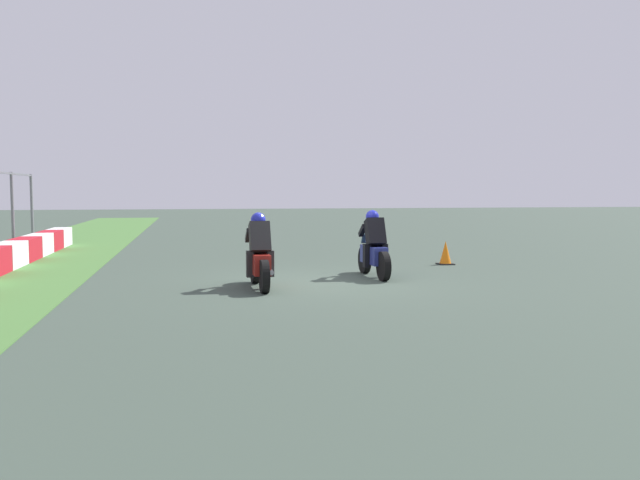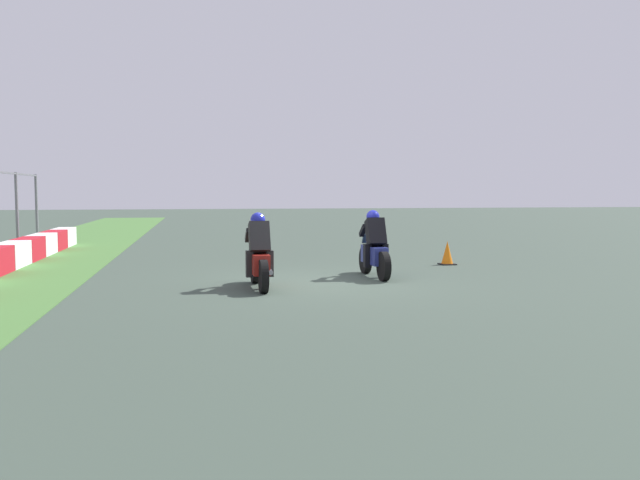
% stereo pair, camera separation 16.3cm
% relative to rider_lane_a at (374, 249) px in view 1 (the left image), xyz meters
% --- Properties ---
extents(ground_plane, '(120.00, 120.00, 0.00)m').
position_rel_rider_lane_a_xyz_m(ground_plane, '(-0.65, 1.37, -0.62)').
color(ground_plane, '#3B493E').
extents(rider_lane_a, '(2.04, 0.55, 1.51)m').
position_rel_rider_lane_a_xyz_m(rider_lane_a, '(0.00, 0.00, 0.00)').
color(rider_lane_a, black).
rests_on(rider_lane_a, ground_plane).
extents(rider_lane_b, '(2.04, 0.55, 1.51)m').
position_rel_rider_lane_a_xyz_m(rider_lane_b, '(-1.20, 2.72, 0.00)').
color(rider_lane_b, black).
rests_on(rider_lane_b, ground_plane).
extents(traffic_cone, '(0.40, 0.40, 0.62)m').
position_rel_rider_lane_a_xyz_m(traffic_cone, '(2.07, -2.56, -0.33)').
color(traffic_cone, black).
rests_on(traffic_cone, ground_plane).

